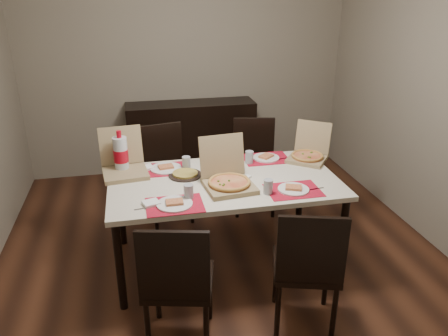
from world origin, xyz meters
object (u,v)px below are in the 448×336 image
(chair_far_right, at_px, (254,161))
(pizza_box_center, at_px, (228,180))
(chair_far_left, at_px, (165,168))
(dip_bowl, at_px, (226,168))
(sideboard, at_px, (192,139))
(soda_bottle, at_px, (121,155))
(chair_near_left, at_px, (177,281))
(dining_table, at_px, (224,187))
(chair_near_right, at_px, (307,265))

(chair_far_right, height_order, pizza_box_center, pizza_box_center)
(chair_far_left, bearing_deg, dip_bowl, -57.26)
(sideboard, xyz_separation_m, soda_bottle, (-0.79, -1.54, 0.45))
(chair_far_left, bearing_deg, chair_near_left, -92.64)
(dining_table, bearing_deg, pizza_box_center, -88.76)
(chair_far_left, bearing_deg, chair_near_right, -67.17)
(dining_table, height_order, chair_far_right, chair_far_right)
(dining_table, height_order, pizza_box_center, pizza_box_center)
(dip_bowl, xyz_separation_m, soda_bottle, (-0.85, 0.14, 0.14))
(chair_near_left, height_order, chair_far_right, same)
(sideboard, height_order, chair_far_left, chair_far_left)
(chair_near_right, height_order, pizza_box_center, pizza_box_center)
(chair_near_right, bearing_deg, soda_bottle, 132.95)
(chair_near_left, distance_m, chair_far_right, 2.05)
(sideboard, bearing_deg, soda_bottle, -117.02)
(chair_near_left, distance_m, soda_bottle, 1.31)
(chair_near_right, relative_size, dip_bowl, 7.78)
(chair_near_right, distance_m, dip_bowl, 1.15)
(dip_bowl, bearing_deg, soda_bottle, 170.35)
(dining_table, distance_m, pizza_box_center, 0.18)
(chair_near_left, relative_size, dip_bowl, 7.78)
(dining_table, relative_size, chair_far_left, 1.94)
(soda_bottle, bearing_deg, chair_near_left, -75.79)
(chair_near_left, bearing_deg, chair_far_right, 61.10)
(dining_table, relative_size, chair_near_right, 1.94)
(chair_near_right, height_order, chair_far_right, same)
(chair_near_right, bearing_deg, pizza_box_center, 114.73)
(dining_table, height_order, soda_bottle, soda_bottle)
(chair_near_left, height_order, dip_bowl, chair_near_left)
(chair_far_left, distance_m, dip_bowl, 0.88)
(dip_bowl, bearing_deg, dining_table, -107.21)
(chair_near_left, bearing_deg, chair_far_left, 87.36)
(chair_far_left, bearing_deg, sideboard, 67.88)
(chair_far_left, bearing_deg, chair_far_right, 0.86)
(chair_far_right, relative_size, pizza_box_center, 2.14)
(chair_far_left, relative_size, dip_bowl, 7.78)
(pizza_box_center, xyz_separation_m, soda_bottle, (-0.79, 0.46, 0.09))
(pizza_box_center, height_order, soda_bottle, pizza_box_center)
(dining_table, distance_m, chair_far_left, 0.99)
(dip_bowl, bearing_deg, chair_far_right, 57.97)
(sideboard, relative_size, pizza_box_center, 3.46)
(sideboard, distance_m, dining_table, 1.89)
(chair_near_left, xyz_separation_m, chair_far_left, (0.08, 1.78, 0.00))
(chair_near_left, relative_size, soda_bottle, 2.62)
(chair_near_right, distance_m, soda_bottle, 1.72)
(chair_far_right, relative_size, soda_bottle, 2.62)
(chair_near_left, xyz_separation_m, chair_near_right, (0.84, -0.02, 0.00))
(dining_table, height_order, chair_near_left, chair_near_left)
(chair_near_left, bearing_deg, soda_bottle, 104.21)
(chair_near_right, relative_size, chair_far_left, 1.00)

